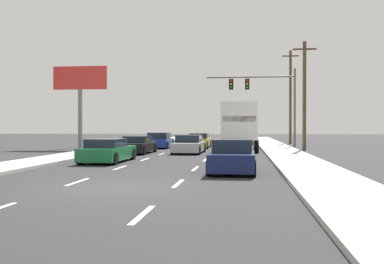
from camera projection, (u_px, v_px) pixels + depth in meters
The scene contains 16 objects.
ground_plane at pixel (200, 148), 37.89m from camera, with size 140.00×140.00×0.00m, color #2B2B2D.
sidewalk_right at pixel (281, 151), 32.15m from camera, with size 2.64×80.00×0.14m, color #B2AFA8.
sidewalk_left at pixel (109, 149), 33.70m from camera, with size 2.64×80.00×0.14m, color #B2AFA8.
lane_markings at pixel (195, 150), 34.11m from camera, with size 3.54×62.00×0.01m.
car_blue at pixel (160, 141), 37.17m from camera, with size 1.98×4.02×1.34m.
car_black at pixel (138, 145), 29.74m from camera, with size 1.92×4.45×1.21m.
car_green at pixel (108, 151), 22.52m from camera, with size 1.96×4.56×1.22m.
car_yellow at pixel (199, 141), 37.60m from camera, with size 1.83×4.49×1.28m.
car_silver at pixel (189, 145), 30.07m from camera, with size 2.03×4.36×1.27m.
box_truck at pixel (241, 124), 32.47m from camera, with size 2.73×8.52×3.51m.
car_white at pixel (233, 150), 24.70m from camera, with size 1.84×4.42×1.16m.
car_navy at pixel (233, 157), 17.50m from camera, with size 1.89×4.22×1.34m.
traffic_signal_mast at pixel (258, 90), 39.48m from camera, with size 8.11×0.69×7.10m.
utility_pole_mid at pixel (304, 94), 33.58m from camera, with size 1.80×0.28×8.47m.
utility_pole_far at pixel (290, 96), 46.91m from camera, with size 1.80×0.28×10.11m.
roadside_billboard at pixel (80, 89), 36.95m from camera, with size 4.71×0.36×7.01m.
Camera 1 is at (3.80, -12.69, 1.85)m, focal length 40.49 mm.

